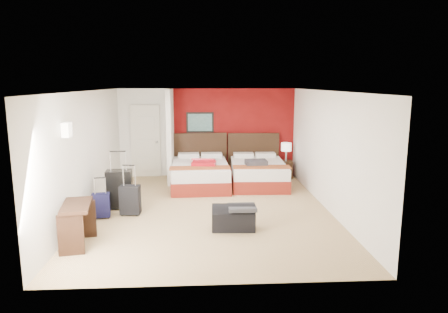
{
  "coord_description": "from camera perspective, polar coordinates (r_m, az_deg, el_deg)",
  "views": [
    {
      "loc": [
        -0.15,
        -8.24,
        2.68
      ],
      "look_at": [
        0.35,
        0.8,
        1.0
      ],
      "focal_mm": 32.31,
      "sensor_mm": 36.0,
      "label": 1
    }
  ],
  "objects": [
    {
      "name": "jacket_bundle",
      "position": [
        10.27,
        4.56,
        -0.85
      ],
      "size": [
        0.55,
        0.45,
        0.13
      ],
      "primitive_type": "cube",
      "rotation": [
        0.0,
        0.0,
        0.04
      ],
      "color": "#3B3A3F",
      "rests_on": "bed_right"
    },
    {
      "name": "suitcase_charcoal",
      "position": [
        8.46,
        -13.13,
        -6.16
      ],
      "size": [
        0.42,
        0.28,
        0.59
      ],
      "primitive_type": "cube",
      "rotation": [
        0.0,
        0.0,
        -0.09
      ],
      "color": "black",
      "rests_on": "ground"
    },
    {
      "name": "bed_right",
      "position": [
        10.65,
        4.85,
        -2.45
      ],
      "size": [
        1.46,
        2.04,
        0.6
      ],
      "primitive_type": "cube",
      "rotation": [
        0.0,
        0.0,
        -0.03
      ],
      "color": "white",
      "rests_on": "ground"
    },
    {
      "name": "red_suitcase_open",
      "position": [
        10.29,
        -2.87,
        -0.78
      ],
      "size": [
        0.69,
        0.88,
        0.1
      ],
      "primitive_type": "cube",
      "rotation": [
        0.0,
        0.0,
        -0.13
      ],
      "color": "#B60F1C",
      "rests_on": "bed_left"
    },
    {
      "name": "partition_wall",
      "position": [
        10.98,
        -7.59,
        2.93
      ],
      "size": [
        0.12,
        1.2,
        2.5
      ],
      "primitive_type": "cube",
      "color": "silver",
      "rests_on": "ground"
    },
    {
      "name": "bed_left",
      "position": [
        10.46,
        -3.4,
        -2.61
      ],
      "size": [
        1.51,
        2.1,
        0.62
      ],
      "primitive_type": "cube",
      "rotation": [
        0.0,
        0.0,
        0.03
      ],
      "color": "white",
      "rests_on": "ground"
    },
    {
      "name": "room_walls",
      "position": [
        9.84,
        -10.45,
        2.02
      ],
      "size": [
        5.02,
        6.52,
        2.5
      ],
      "color": "white",
      "rests_on": "ground"
    },
    {
      "name": "table_lamp",
      "position": [
        11.43,
        8.78,
        0.65
      ],
      "size": [
        0.34,
        0.34,
        0.51
      ],
      "primitive_type": "cylinder",
      "rotation": [
        0.0,
        0.0,
        -0.24
      ],
      "color": "white",
      "rests_on": "nightstand"
    },
    {
      "name": "jacket_draped",
      "position": [
        7.38,
        2.56,
        -7.22
      ],
      "size": [
        0.51,
        0.44,
        0.07
      ],
      "primitive_type": "cube",
      "rotation": [
        0.0,
        0.0,
        0.02
      ],
      "color": "#343439",
      "rests_on": "duffel_bag"
    },
    {
      "name": "desk",
      "position": [
        7.14,
        -19.98,
        -9.09
      ],
      "size": [
        0.58,
        0.93,
        0.73
      ],
      "primitive_type": "cube",
      "rotation": [
        0.0,
        0.0,
        0.17
      ],
      "color": "black",
      "rests_on": "ground"
    },
    {
      "name": "suitcase_black",
      "position": [
        8.93,
        -14.56,
        -4.62
      ],
      "size": [
        0.56,
        0.37,
        0.8
      ],
      "primitive_type": "cube",
      "rotation": [
        0.0,
        0.0,
        0.07
      ],
      "color": "black",
      "rests_on": "ground"
    },
    {
      "name": "suitcase_navy",
      "position": [
        8.43,
        -16.99,
        -6.8
      ],
      "size": [
        0.37,
        0.26,
        0.47
      ],
      "primitive_type": "cube",
      "rotation": [
        0.0,
        0.0,
        0.17
      ],
      "color": "black",
      "rests_on": "ground"
    },
    {
      "name": "ground",
      "position": [
        8.67,
        -2.03,
        -7.51
      ],
      "size": [
        6.5,
        6.5,
        0.0
      ],
      "primitive_type": "plane",
      "color": "tan",
      "rests_on": "ground"
    },
    {
      "name": "nightstand",
      "position": [
        11.52,
        8.72,
        -1.8
      ],
      "size": [
        0.38,
        0.38,
        0.5
      ],
      "primitive_type": "cube",
      "rotation": [
        0.0,
        0.0,
        -0.08
      ],
      "color": "black",
      "rests_on": "ground"
    },
    {
      "name": "red_accent_panel",
      "position": [
        11.59,
        1.31,
        3.42
      ],
      "size": [
        3.5,
        0.04,
        2.5
      ],
      "primitive_type": "cube",
      "color": "maroon",
      "rests_on": "ground"
    },
    {
      "name": "duffel_bag",
      "position": [
        7.49,
        1.36,
        -8.82
      ],
      "size": [
        0.81,
        0.46,
        0.4
      ],
      "primitive_type": "cube",
      "rotation": [
        0.0,
        0.0,
        -0.05
      ],
      "color": "black",
      "rests_on": "ground"
    },
    {
      "name": "entry_door",
      "position": [
        11.67,
        -11.02,
        2.16
      ],
      "size": [
        0.82,
        0.06,
        2.05
      ],
      "primitive_type": "cube",
      "color": "silver",
      "rests_on": "ground"
    }
  ]
}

